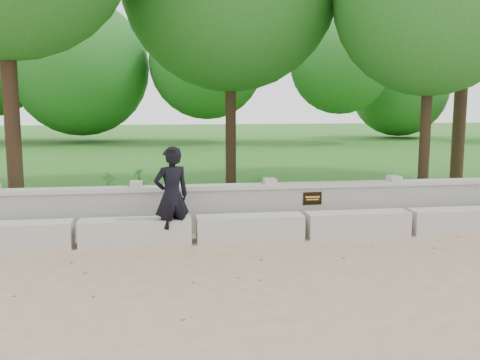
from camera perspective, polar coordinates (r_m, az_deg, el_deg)
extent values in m
plane|color=tan|center=(8.06, 10.50, -9.46)|extent=(80.00, 80.00, 0.00)
cube|color=#2E6119|center=(21.52, -1.67, 2.15)|extent=(40.00, 22.00, 0.25)
cube|color=#B8B5AE|center=(9.72, -22.98, -5.53)|extent=(1.90, 0.45, 0.45)
cube|color=#B8B5AE|center=(9.42, -11.07, -5.44)|extent=(1.90, 0.45, 0.45)
cube|color=#B8B5AE|center=(9.53, 1.08, -5.12)|extent=(1.90, 0.45, 0.45)
cube|color=#B8B5AE|center=(10.05, 12.42, -4.60)|extent=(1.90, 0.45, 0.45)
cube|color=#B8B5AE|center=(10.92, 22.30, -4.01)|extent=(1.90, 0.45, 0.45)
cube|color=#ADAAA3|center=(10.37, 5.90, -3.01)|extent=(12.50, 0.25, 0.82)
cube|color=#B8B5AE|center=(10.29, 5.93, -0.56)|extent=(12.50, 0.35, 0.08)
cube|color=black|center=(10.28, 7.73, -1.96)|extent=(0.36, 0.02, 0.24)
imported|color=black|center=(9.18, -7.31, -1.71)|extent=(0.72, 0.58, 1.70)
cube|color=black|center=(8.74, -7.35, 3.04)|extent=(0.14, 0.06, 0.07)
cylinder|color=#382619|center=(11.72, -23.26, 8.13)|extent=(0.31, 0.31, 4.57)
cylinder|color=#382619|center=(13.73, -1.00, 7.65)|extent=(0.27, 0.27, 4.06)
cylinder|color=#382619|center=(12.89, 19.21, 6.15)|extent=(0.24, 0.24, 3.61)
cylinder|color=#382619|center=(16.42, 22.55, 9.32)|extent=(0.36, 0.36, 5.31)
imported|color=#33872D|center=(11.90, -13.78, -0.84)|extent=(0.44, 0.41, 0.69)
imported|color=#33872D|center=(11.94, 1.69, -0.79)|extent=(0.32, 0.38, 0.60)
imported|color=#33872D|center=(11.69, 15.15, -1.49)|extent=(0.61, 0.61, 0.51)
imported|color=#33872D|center=(13.24, -10.80, -0.04)|extent=(0.43, 0.44, 0.60)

